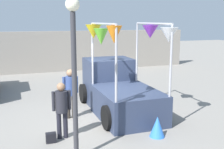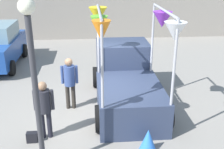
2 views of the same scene
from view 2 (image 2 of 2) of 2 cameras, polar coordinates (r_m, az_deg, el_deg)
The scene contains 8 objects.
ground_plane at distance 8.97m, azimuth -1.93°, elevation -7.39°, with size 60.00×60.00×0.00m, color gray.
vendor_truck at distance 9.20m, azimuth 2.75°, elevation -0.55°, with size 2.46×4.11×3.22m.
person_customer at distance 7.46m, azimuth -13.64°, elevation -6.00°, with size 0.53×0.34×1.61m.
person_vendor at distance 8.80m, azimuth -8.61°, elevation -0.85°, with size 0.53×0.34×1.69m.
handbag at distance 7.76m, azimuth -15.91°, elevation -12.15°, with size 0.28×0.16×0.28m, color black.
street_lamp at distance 5.65m, azimuth -15.75°, elevation 1.56°, with size 0.32×0.32×3.80m.
brick_boundary_wall at distance 17.45m, azimuth -3.60°, elevation 11.54°, with size 18.00×0.36×2.60m, color gray.
folded_kite_bundle_azure at distance 7.14m, azimuth 7.33°, elevation -13.10°, with size 0.44×0.44×0.60m, color blue.
Camera 2 is at (-0.35, -7.83, 4.35)m, focal length 45.00 mm.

